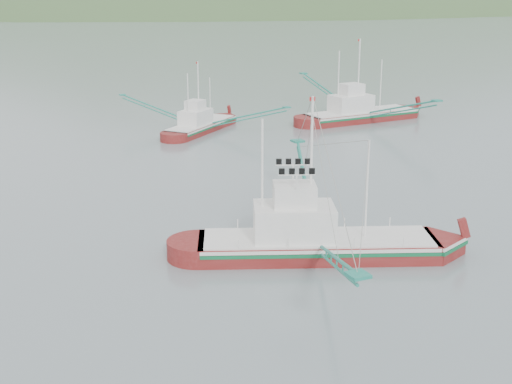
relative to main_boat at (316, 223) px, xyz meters
name	(u,v)px	position (x,y,z in m)	size (l,w,h in m)	color
ground	(298,268)	(-1.91, -1.27, -2.23)	(1200.00, 1200.00, 0.00)	slate
main_boat	(316,223)	(0.00, 0.00, 0.00)	(15.29, 25.82, 10.93)	maroon
bg_boat_far	(200,115)	(7.38, 39.87, -0.37)	(16.98, 18.51, 8.67)	maroon
bg_boat_right	(359,109)	(27.41, 37.40, -0.74)	(15.04, 26.87, 10.88)	maroon
headland_right	(309,6)	(238.09, 428.73, -2.23)	(684.00, 432.00, 306.00)	#37562C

